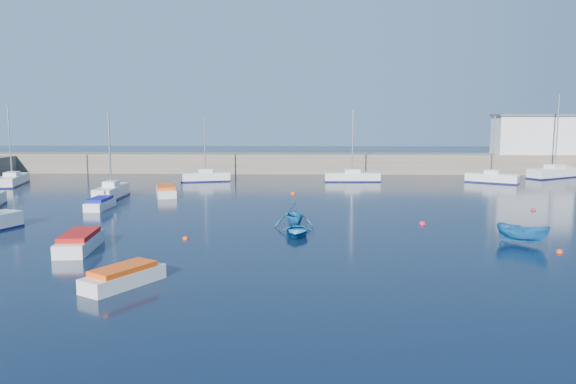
{
  "coord_description": "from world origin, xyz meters",
  "views": [
    {
      "loc": [
        -0.5,
        -29.95,
        7.9
      ],
      "look_at": [
        -1.83,
        15.33,
        1.6
      ],
      "focal_mm": 35.0,
      "sensor_mm": 36.0,
      "label": 1
    }
  ],
  "objects_px": {
    "sailboat_7": "(492,178)",
    "motorboat_2": "(166,191)",
    "sailboat_3": "(111,192)",
    "dinghy_center": "(297,231)",
    "motorboat_3": "(123,276)",
    "motorboat_1": "(100,204)",
    "dinghy_left": "(294,215)",
    "sailboat_4": "(12,180)",
    "sailboat_8": "(554,172)",
    "sailboat_5": "(205,176)",
    "motorboat_0": "(80,242)",
    "sailboat_6": "(352,176)",
    "harbor_office": "(533,135)",
    "dinghy_right": "(523,234)"
  },
  "relations": [
    {
      "from": "sailboat_4",
      "to": "dinghy_center",
      "type": "distance_m",
      "value": 41.29
    },
    {
      "from": "sailboat_7",
      "to": "motorboat_2",
      "type": "xyz_separation_m",
      "value": [
        -35.26,
        -11.21,
        -0.12
      ]
    },
    {
      "from": "motorboat_0",
      "to": "dinghy_center",
      "type": "xyz_separation_m",
      "value": [
        12.68,
        4.2,
        -0.18
      ]
    },
    {
      "from": "sailboat_5",
      "to": "motorboat_0",
      "type": "xyz_separation_m",
      "value": [
        -1.45,
        -33.89,
        -0.09
      ]
    },
    {
      "from": "sailboat_5",
      "to": "motorboat_1",
      "type": "relative_size",
      "value": 1.93
    },
    {
      "from": "sailboat_3",
      "to": "motorboat_2",
      "type": "distance_m",
      "value": 5.11
    },
    {
      "from": "motorboat_3",
      "to": "sailboat_4",
      "type": "bearing_deg",
      "value": 154.8
    },
    {
      "from": "sailboat_6",
      "to": "motorboat_1",
      "type": "height_order",
      "value": "sailboat_6"
    },
    {
      "from": "sailboat_8",
      "to": "motorboat_3",
      "type": "height_order",
      "value": "sailboat_8"
    },
    {
      "from": "motorboat_2",
      "to": "dinghy_right",
      "type": "height_order",
      "value": "dinghy_right"
    },
    {
      "from": "sailboat_6",
      "to": "motorboat_0",
      "type": "height_order",
      "value": "sailboat_6"
    },
    {
      "from": "dinghy_center",
      "to": "dinghy_left",
      "type": "bearing_deg",
      "value": 99.67
    },
    {
      "from": "dinghy_left",
      "to": "motorboat_3",
      "type": "bearing_deg",
      "value": -122.8
    },
    {
      "from": "sailboat_4",
      "to": "sailboat_6",
      "type": "distance_m",
      "value": 38.73
    },
    {
      "from": "sailboat_3",
      "to": "dinghy_left",
      "type": "distance_m",
      "value": 21.63
    },
    {
      "from": "sailboat_3",
      "to": "sailboat_4",
      "type": "distance_m",
      "value": 17.58
    },
    {
      "from": "sailboat_3",
      "to": "dinghy_left",
      "type": "xyz_separation_m",
      "value": [
        17.47,
        -12.75,
        0.18
      ]
    },
    {
      "from": "sailboat_6",
      "to": "motorboat_3",
      "type": "bearing_deg",
      "value": 158.75
    },
    {
      "from": "harbor_office",
      "to": "motorboat_2",
      "type": "relative_size",
      "value": 1.93
    },
    {
      "from": "dinghy_left",
      "to": "sailboat_4",
      "type": "bearing_deg",
      "value": 140.51
    },
    {
      "from": "sailboat_4",
      "to": "motorboat_0",
      "type": "distance_m",
      "value": 35.75
    },
    {
      "from": "dinghy_center",
      "to": "motorboat_3",
      "type": "bearing_deg",
      "value": -120.54
    },
    {
      "from": "motorboat_1",
      "to": "dinghy_right",
      "type": "relative_size",
      "value": 1.23
    },
    {
      "from": "sailboat_4",
      "to": "sailboat_8",
      "type": "distance_m",
      "value": 64.85
    },
    {
      "from": "motorboat_1",
      "to": "motorboat_2",
      "type": "height_order",
      "value": "motorboat_2"
    },
    {
      "from": "motorboat_1",
      "to": "dinghy_left",
      "type": "bearing_deg",
      "value": -22.51
    },
    {
      "from": "sailboat_8",
      "to": "motorboat_2",
      "type": "bearing_deg",
      "value": 79.22
    },
    {
      "from": "sailboat_5",
      "to": "motorboat_3",
      "type": "xyz_separation_m",
      "value": [
        3.34,
        -40.69,
        -0.15
      ]
    },
    {
      "from": "sailboat_6",
      "to": "dinghy_left",
      "type": "xyz_separation_m",
      "value": [
        -6.38,
        -27.03,
        0.26
      ]
    },
    {
      "from": "harbor_office",
      "to": "sailboat_8",
      "type": "height_order",
      "value": "sailboat_8"
    },
    {
      "from": "sailboat_3",
      "to": "motorboat_2",
      "type": "relative_size",
      "value": 1.54
    },
    {
      "from": "sailboat_7",
      "to": "dinghy_left",
      "type": "distance_m",
      "value": 34.4
    },
    {
      "from": "motorboat_1",
      "to": "motorboat_2",
      "type": "xyz_separation_m",
      "value": [
        3.62,
        7.93,
        0.02
      ]
    },
    {
      "from": "dinghy_center",
      "to": "dinghy_left",
      "type": "xyz_separation_m",
      "value": [
        -0.25,
        3.16,
        0.52
      ]
    },
    {
      "from": "sailboat_3",
      "to": "sailboat_4",
      "type": "relative_size",
      "value": 0.89
    },
    {
      "from": "sailboat_6",
      "to": "sailboat_4",
      "type": "bearing_deg",
      "value": 94.27
    },
    {
      "from": "sailboat_6",
      "to": "motorboat_0",
      "type": "relative_size",
      "value": 1.74
    },
    {
      "from": "sailboat_6",
      "to": "dinghy_left",
      "type": "distance_m",
      "value": 27.78
    },
    {
      "from": "dinghy_center",
      "to": "dinghy_left",
      "type": "height_order",
      "value": "dinghy_left"
    },
    {
      "from": "motorboat_1",
      "to": "dinghy_right",
      "type": "xyz_separation_m",
      "value": [
        30.62,
        -11.84,
        0.17
      ]
    },
    {
      "from": "motorboat_3",
      "to": "dinghy_left",
      "type": "distance_m",
      "value": 16.1
    },
    {
      "from": "sailboat_8",
      "to": "harbor_office",
      "type": "bearing_deg",
      "value": -21.72
    },
    {
      "from": "sailboat_4",
      "to": "dinghy_left",
      "type": "xyz_separation_m",
      "value": [
        32.09,
        -22.5,
        0.25
      ]
    },
    {
      "from": "motorboat_2",
      "to": "motorboat_3",
      "type": "distance_m",
      "value": 29.48
    },
    {
      "from": "sailboat_8",
      "to": "motorboat_1",
      "type": "height_order",
      "value": "sailboat_8"
    },
    {
      "from": "harbor_office",
      "to": "dinghy_center",
      "type": "height_order",
      "value": "harbor_office"
    },
    {
      "from": "dinghy_center",
      "to": "sailboat_7",
      "type": "bearing_deg",
      "value": 57.91
    },
    {
      "from": "harbor_office",
      "to": "motorboat_0",
      "type": "relative_size",
      "value": 2.04
    },
    {
      "from": "motorboat_0",
      "to": "motorboat_2",
      "type": "distance_m",
      "value": 22.22
    },
    {
      "from": "sailboat_4",
      "to": "sailboat_7",
      "type": "height_order",
      "value": "sailboat_4"
    }
  ]
}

